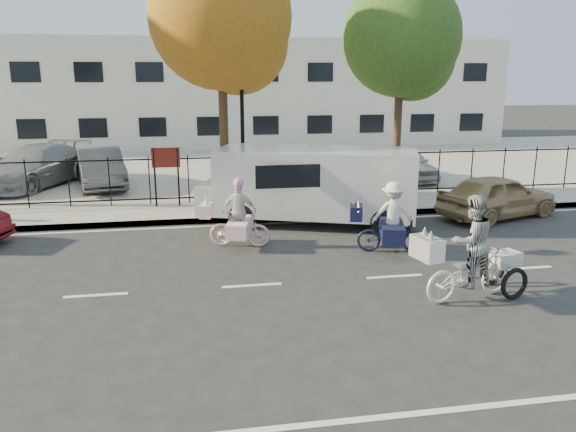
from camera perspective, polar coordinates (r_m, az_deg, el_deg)
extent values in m
plane|color=#333334|center=(11.33, -3.68, -7.08)|extent=(120.00, 120.00, 0.00)
cube|color=#A8A399|center=(16.10, -5.67, -0.36)|extent=(60.00, 0.10, 0.15)
cube|color=#A8A399|center=(17.12, -5.94, 0.52)|extent=(60.00, 2.20, 0.15)
cube|color=#A8A399|center=(25.84, -7.37, 5.13)|extent=(60.00, 15.60, 0.15)
cube|color=silver|center=(35.53, -8.32, 12.30)|extent=(34.00, 10.00, 6.00)
cylinder|color=black|center=(17.48, -4.63, 7.75)|extent=(0.12, 0.12, 4.00)
sphere|color=white|center=(17.37, -4.77, 14.81)|extent=(0.36, 0.36, 0.36)
cylinder|color=black|center=(17.60, -13.36, 3.83)|extent=(0.06, 0.06, 1.80)
cylinder|color=black|center=(17.57, -11.08, 3.94)|extent=(0.06, 0.06, 1.80)
cube|color=#59140F|center=(17.49, -12.32, 5.82)|extent=(0.85, 0.04, 0.60)
imported|color=white|center=(11.06, 17.93, -5.53)|extent=(2.01, 1.08, 1.00)
imported|color=white|center=(10.88, 18.18, -2.45)|extent=(0.98, 0.84, 1.76)
cube|color=white|center=(10.26, 13.93, -3.18)|extent=(0.46, 0.67, 0.40)
cone|color=white|center=(10.31, 13.72, -1.54)|extent=(0.16, 0.16, 0.20)
cone|color=white|center=(10.07, 14.32, -1.95)|extent=(0.16, 0.16, 0.20)
torus|color=black|center=(11.36, 22.00, -6.40)|extent=(0.63, 0.23, 0.62)
torus|color=black|center=(11.98, 20.06, -5.15)|extent=(0.63, 0.23, 0.62)
cube|color=white|center=(11.56, 21.16, -4.10)|extent=(0.63, 0.51, 0.28)
imported|color=#D5A2BB|center=(13.71, -4.94, -1.32)|extent=(1.54, 0.78, 0.89)
imported|color=silver|center=(13.60, -4.98, 0.52)|extent=(0.88, 0.54, 1.41)
cube|color=#FFC2C6|center=(13.76, -8.28, 0.56)|extent=(0.38, 0.54, 0.32)
cone|color=white|center=(13.69, -8.33, 1.72)|extent=(0.11, 0.11, 0.29)
cube|color=#FFC2C6|center=(13.70, -4.94, -1.14)|extent=(0.77, 1.25, 0.36)
sphere|color=pink|center=(13.45, -5.04, 3.38)|extent=(0.25, 0.25, 0.25)
imported|color=black|center=(13.47, 10.51, -1.89)|extent=(1.72, 0.99, 0.85)
imported|color=silver|center=(13.33, 10.61, 0.29)|extent=(1.08, 0.80, 1.49)
cube|color=black|center=(13.29, 6.94, 0.36)|extent=(0.42, 0.58, 0.34)
cone|color=yellow|center=(13.41, 6.76, 1.32)|extent=(0.11, 0.22, 0.31)
cone|color=yellow|center=(13.09, 7.18, 0.99)|extent=(0.11, 0.22, 0.31)
cube|color=black|center=(13.44, 10.53, -1.51)|extent=(0.84, 1.33, 0.38)
cube|color=silver|center=(15.65, 2.85, 3.52)|extent=(5.79, 3.72, 1.81)
cube|color=silver|center=(15.38, -8.02, 1.30)|extent=(1.13, 2.02, 0.80)
cylinder|color=black|center=(14.68, -3.72, -0.64)|extent=(0.75, 0.48, 0.70)
cylinder|color=black|center=(16.39, -4.40, 0.93)|extent=(0.75, 0.48, 0.70)
cylinder|color=black|center=(15.54, 10.42, 0.00)|extent=(0.75, 0.48, 0.70)
cylinder|color=black|center=(17.16, 8.40, 1.43)|extent=(0.75, 0.48, 0.70)
imported|color=tan|center=(17.52, 20.52, 1.91)|extent=(4.07, 2.63, 1.29)
imported|color=#97999E|center=(22.35, -24.32, 4.67)|extent=(3.75, 5.44, 1.46)
imported|color=#494B50|center=(21.31, -18.49, 4.67)|extent=(2.34, 4.39, 1.37)
imported|color=#A4A8AC|center=(22.10, 11.90, 5.21)|extent=(1.61, 3.64, 1.22)
cylinder|color=#442D1D|center=(17.90, -6.55, 9.04)|extent=(0.28, 0.28, 5.04)
sphere|color=#9F6219|center=(17.90, -6.85, 19.41)|extent=(4.32, 4.32, 4.32)
sphere|color=#9F6219|center=(18.09, -5.17, 17.11)|extent=(3.16, 3.16, 3.16)
cylinder|color=#442D1D|center=(20.09, 11.05, 8.86)|extent=(0.28, 0.28, 4.64)
sphere|color=#385B1E|center=(20.04, 11.47, 17.38)|extent=(3.98, 3.98, 3.98)
sphere|color=#385B1E|center=(20.38, 12.53, 15.40)|extent=(2.92, 2.92, 2.92)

